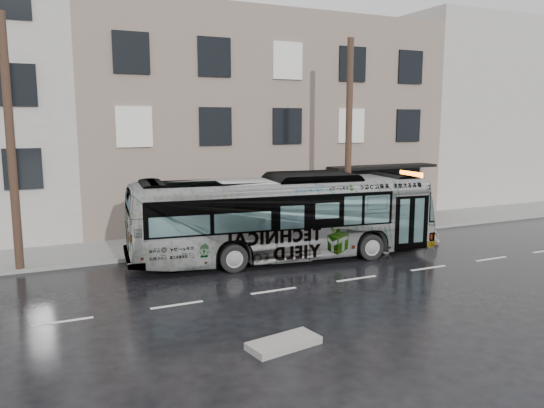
{
  "coord_description": "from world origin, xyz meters",
  "views": [
    {
      "loc": [
        -6.97,
        -17.52,
        5.47
      ],
      "look_at": [
        2.25,
        2.5,
        2.0
      ],
      "focal_mm": 35.0,
      "sensor_mm": 36.0,
      "label": 1
    }
  ],
  "objects_px": {
    "sign_post": "(367,208)",
    "bus": "(283,217)",
    "utility_pole_rear": "(11,144)",
    "white_sedan": "(395,232)",
    "utility_pole_front": "(349,139)"
  },
  "relations": [
    {
      "from": "sign_post",
      "to": "bus",
      "type": "height_order",
      "value": "bus"
    },
    {
      "from": "utility_pole_rear",
      "to": "white_sedan",
      "type": "distance_m",
      "value": 15.65
    },
    {
      "from": "sign_post",
      "to": "white_sedan",
      "type": "xyz_separation_m",
      "value": [
        -0.17,
        -2.42,
        -0.7
      ]
    },
    {
      "from": "utility_pole_front",
      "to": "white_sedan",
      "type": "distance_m",
      "value": 4.77
    },
    {
      "from": "utility_pole_front",
      "to": "bus",
      "type": "height_order",
      "value": "utility_pole_front"
    },
    {
      "from": "sign_post",
      "to": "utility_pole_rear",
      "type": "bearing_deg",
      "value": 180.0
    },
    {
      "from": "utility_pole_rear",
      "to": "white_sedan",
      "type": "xyz_separation_m",
      "value": [
        14.93,
        -2.42,
        -4.0
      ]
    },
    {
      "from": "utility_pole_rear",
      "to": "sign_post",
      "type": "bearing_deg",
      "value": 0.0
    },
    {
      "from": "utility_pole_rear",
      "to": "utility_pole_front",
      "type": "bearing_deg",
      "value": 0.0
    },
    {
      "from": "utility_pole_rear",
      "to": "white_sedan",
      "type": "height_order",
      "value": "utility_pole_rear"
    },
    {
      "from": "sign_post",
      "to": "bus",
      "type": "xyz_separation_m",
      "value": [
        -5.53,
        -2.26,
        0.35
      ]
    },
    {
      "from": "utility_pole_rear",
      "to": "bus",
      "type": "height_order",
      "value": "utility_pole_rear"
    },
    {
      "from": "utility_pole_front",
      "to": "sign_post",
      "type": "xyz_separation_m",
      "value": [
        1.1,
        0.0,
        -3.3
      ]
    },
    {
      "from": "sign_post",
      "to": "bus",
      "type": "bearing_deg",
      "value": -157.75
    },
    {
      "from": "bus",
      "to": "sign_post",
      "type": "bearing_deg",
      "value": -61.19
    }
  ]
}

